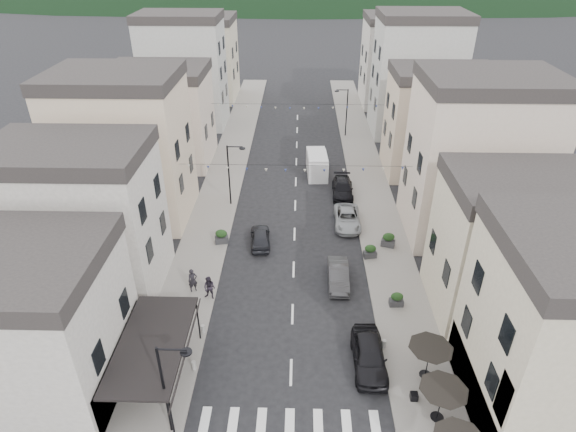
% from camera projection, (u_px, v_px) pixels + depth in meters
% --- Properties ---
extents(sidewalk_left, '(4.00, 76.00, 0.12)m').
position_uv_depth(sidewalk_left, '(225.00, 176.00, 50.76)').
color(sidewalk_left, slate).
rests_on(sidewalk_left, ground).
extents(sidewalk_right, '(4.00, 76.00, 0.12)m').
position_uv_depth(sidewalk_right, '(367.00, 178.00, 50.44)').
color(sidewalk_right, slate).
rests_on(sidewalk_right, ground).
extents(boutique_building, '(12.00, 8.00, 8.00)m').
position_uv_depth(boutique_building, '(2.00, 329.00, 25.72)').
color(boutique_building, '#A8A29A').
rests_on(boutique_building, ground).
extents(boutique_awning, '(3.77, 7.50, 3.28)m').
position_uv_depth(boutique_awning, '(157.00, 344.00, 25.99)').
color(boutique_awning, black).
rests_on(boutique_awning, ground).
extents(buildings_row_left, '(10.20, 54.16, 14.00)m').
position_uv_depth(buildings_row_left, '(165.00, 103.00, 52.77)').
color(buildings_row_left, '#A8A29A').
rests_on(buildings_row_left, ground).
extents(buildings_row_right, '(10.20, 54.16, 14.50)m').
position_uv_depth(buildings_row_right, '(433.00, 106.00, 51.04)').
color(buildings_row_right, '#B6AB90').
rests_on(buildings_row_right, ground).
extents(cafe_terrace, '(2.50, 8.10, 2.53)m').
position_uv_depth(cafe_terrace, '(443.00, 393.00, 24.16)').
color(cafe_terrace, black).
rests_on(cafe_terrace, ground).
extents(streetlamp_left_near, '(1.70, 0.56, 6.00)m').
position_uv_depth(streetlamp_left_near, '(169.00, 382.00, 23.08)').
color(streetlamp_left_near, black).
rests_on(streetlamp_left_near, ground).
extents(streetlamp_left_far, '(1.70, 0.56, 6.00)m').
position_uv_depth(streetlamp_left_far, '(232.00, 169.00, 43.71)').
color(streetlamp_left_far, black).
rests_on(streetlamp_left_far, ground).
extents(streetlamp_right_far, '(1.70, 0.56, 6.00)m').
position_uv_depth(streetlamp_right_far, '(345.00, 108.00, 58.93)').
color(streetlamp_right_far, black).
rests_on(streetlamp_right_far, ground).
extents(bollards, '(11.66, 10.26, 0.60)m').
position_uv_depth(bollards, '(291.00, 374.00, 27.63)').
color(bollards, gray).
rests_on(bollards, ground).
extents(bunting_near, '(19.00, 0.28, 0.62)m').
position_uv_depth(bunting_near, '(295.00, 169.00, 39.15)').
color(bunting_near, black).
rests_on(bunting_near, ground).
extents(bunting_far, '(19.00, 0.28, 0.62)m').
position_uv_depth(bunting_far, '(297.00, 107.00, 52.90)').
color(bunting_far, black).
rests_on(bunting_far, ground).
extents(parked_car_a, '(1.94, 4.77, 1.62)m').
position_uv_depth(parked_car_a, '(369.00, 355.00, 28.36)').
color(parked_car_a, black).
rests_on(parked_car_a, ground).
extents(parked_car_b, '(1.50, 4.17, 1.37)m').
position_uv_depth(parked_car_b, '(338.00, 275.00, 35.13)').
color(parked_car_b, '#343437').
rests_on(parked_car_b, ground).
extents(parked_car_c, '(2.28, 4.83, 1.33)m').
position_uv_depth(parked_car_c, '(347.00, 218.00, 42.15)').
color(parked_car_c, '#919499').
rests_on(parked_car_c, ground).
extents(parked_car_d, '(2.12, 4.92, 1.41)m').
position_uv_depth(parked_car_d, '(343.00, 189.00, 46.93)').
color(parked_car_d, black).
rests_on(parked_car_d, ground).
extents(parked_car_e, '(1.96, 4.09, 1.35)m').
position_uv_depth(parked_car_e, '(260.00, 237.00, 39.52)').
color(parked_car_e, black).
rests_on(parked_car_e, ground).
extents(delivery_van, '(2.23, 5.15, 2.43)m').
position_uv_depth(delivery_van, '(317.00, 164.00, 50.77)').
color(delivery_van, silver).
rests_on(delivery_van, ground).
extents(pedestrian_a, '(0.79, 0.69, 1.82)m').
position_uv_depth(pedestrian_a, '(193.00, 280.00, 34.07)').
color(pedestrian_a, black).
rests_on(pedestrian_a, sidewalk_left).
extents(pedestrian_b, '(1.03, 0.89, 1.80)m').
position_uv_depth(pedestrian_b, '(209.00, 288.00, 33.37)').
color(pedestrian_b, '#27212C').
rests_on(pedestrian_b, sidewalk_left).
extents(planter_la, '(1.09, 0.87, 1.07)m').
position_uv_depth(planter_la, '(147.00, 359.00, 28.30)').
color(planter_la, '#2C2C2E').
rests_on(planter_la, sidewalk_left).
extents(planter_lb, '(1.20, 0.82, 1.23)m').
position_uv_depth(planter_lb, '(221.00, 236.00, 39.55)').
color(planter_lb, '#2C2C2E').
rests_on(planter_lb, sidewalk_left).
extents(planter_ra, '(0.97, 0.55, 1.07)m').
position_uv_depth(planter_ra, '(397.00, 299.00, 32.92)').
color(planter_ra, '#2F2F32').
rests_on(planter_ra, sidewalk_right).
extents(planter_rb, '(1.23, 0.92, 1.22)m').
position_uv_depth(planter_rb, '(388.00, 240.00, 39.12)').
color(planter_rb, '#313133').
rests_on(planter_rb, sidewalk_right).
extents(planter_rc, '(1.10, 0.75, 1.14)m').
position_uv_depth(planter_rc, '(370.00, 251.00, 37.80)').
color(planter_rc, '#303032').
rests_on(planter_rc, sidewalk_right).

